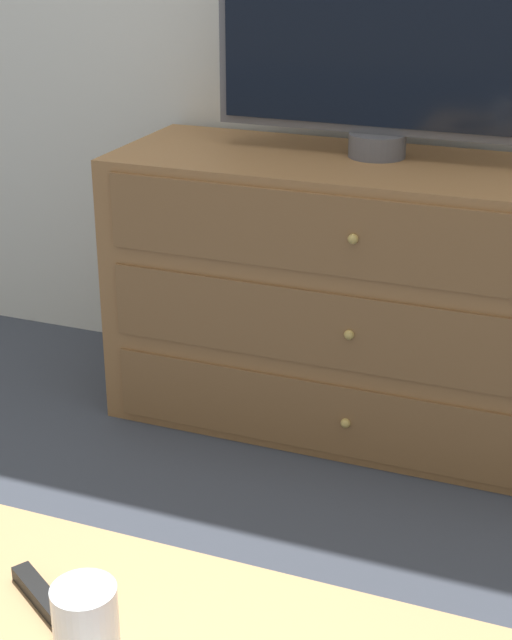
{
  "coord_description": "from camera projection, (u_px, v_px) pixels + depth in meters",
  "views": [
    {
      "loc": [
        0.7,
        -2.49,
        1.26
      ],
      "look_at": [
        0.26,
        -1.37,
        0.75
      ],
      "focal_mm": 55.0,
      "sensor_mm": 36.0,
      "label": 1
    }
  ],
  "objects": [
    {
      "name": "dresser",
      "position": [
        375.0,
        300.0,
        2.45
      ],
      "size": [
        1.32,
        0.47,
        0.7
      ],
      "color": "olive",
      "rests_on": "ground_plane"
    },
    {
      "name": "tv",
      "position": [
        383.0,
        27.0,
        2.26
      ],
      "size": [
        0.82,
        0.14,
        0.58
      ],
      "color": "#515156",
      "rests_on": "dresser"
    },
    {
      "name": "drink_cup",
      "position": [
        87.0,
        633.0,
        1.07
      ],
      "size": [
        0.07,
        0.07,
        0.11
      ],
      "color": "#9E6638",
      "rests_on": "coffee_table"
    },
    {
      "name": "ground_plane",
      "position": [
        344.0,
        373.0,
        2.86
      ],
      "size": [
        12.0,
        12.0,
        0.0
      ],
      "primitive_type": "plane",
      "color": "#383D47"
    },
    {
      "name": "remote_control",
      "position": [
        46.0,
        601.0,
        1.18
      ],
      "size": [
        0.14,
        0.1,
        0.02
      ],
      "color": "black",
      "rests_on": "coffee_table"
    }
  ]
}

